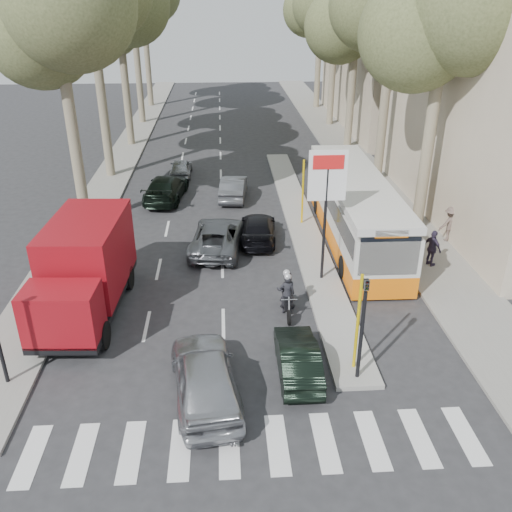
{
  "coord_description": "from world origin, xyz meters",
  "views": [
    {
      "loc": [
        -0.76,
        -14.79,
        11.01
      ],
      "look_at": [
        0.45,
        4.28,
        1.6
      ],
      "focal_mm": 38.0,
      "sensor_mm": 36.0,
      "label": 1
    }
  ],
  "objects_px": {
    "city_bus": "(355,208)",
    "dark_hatchback": "(298,358)",
    "silver_hatchback": "(205,376)",
    "motorcycle": "(287,293)",
    "red_truck": "(85,268)"
  },
  "relations": [
    {
      "from": "city_bus",
      "to": "motorcycle",
      "type": "height_order",
      "value": "city_bus"
    },
    {
      "from": "silver_hatchback",
      "to": "city_bus",
      "type": "relative_size",
      "value": 0.39
    },
    {
      "from": "red_truck",
      "to": "city_bus",
      "type": "bearing_deg",
      "value": 30.6
    },
    {
      "from": "silver_hatchback",
      "to": "dark_hatchback",
      "type": "relative_size",
      "value": 1.31
    },
    {
      "from": "dark_hatchback",
      "to": "red_truck",
      "type": "distance_m",
      "value": 8.58
    },
    {
      "from": "dark_hatchback",
      "to": "motorcycle",
      "type": "height_order",
      "value": "motorcycle"
    },
    {
      "from": "silver_hatchback",
      "to": "motorcycle",
      "type": "height_order",
      "value": "motorcycle"
    },
    {
      "from": "silver_hatchback",
      "to": "city_bus",
      "type": "bearing_deg",
      "value": -129.81
    },
    {
      "from": "silver_hatchback",
      "to": "red_truck",
      "type": "height_order",
      "value": "red_truck"
    },
    {
      "from": "dark_hatchback",
      "to": "city_bus",
      "type": "bearing_deg",
      "value": -111.67
    },
    {
      "from": "dark_hatchback",
      "to": "silver_hatchback",
      "type": "bearing_deg",
      "value": 19.35
    },
    {
      "from": "dark_hatchback",
      "to": "city_bus",
      "type": "xyz_separation_m",
      "value": [
        4.06,
        10.09,
        1.08
      ]
    },
    {
      "from": "motorcycle",
      "to": "silver_hatchback",
      "type": "bearing_deg",
      "value": -121.62
    },
    {
      "from": "city_bus",
      "to": "dark_hatchback",
      "type": "bearing_deg",
      "value": -111.11
    },
    {
      "from": "dark_hatchback",
      "to": "motorcycle",
      "type": "xyz_separation_m",
      "value": [
        0.07,
        3.72,
        0.2
      ]
    }
  ]
}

